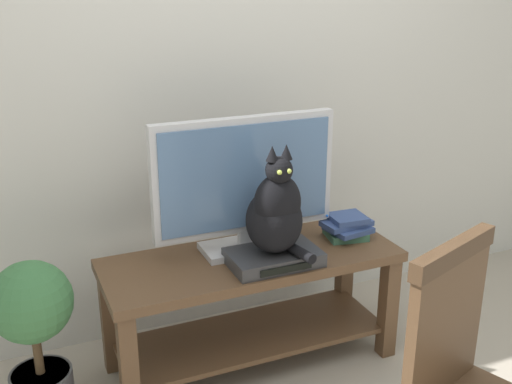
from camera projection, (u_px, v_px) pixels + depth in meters
back_wall at (222, 46)px, 2.94m from camera, size 7.00×0.12×2.80m
tv_stand at (252, 289)px, 2.80m from camera, size 1.32×0.50×0.54m
tv at (245, 182)px, 2.70m from camera, size 0.83×0.20×0.61m
media_box at (274, 257)px, 2.66m from camera, size 0.39×0.25×0.06m
cat at (276, 212)px, 2.58m from camera, size 0.24×0.31×0.48m
wooden_chair at (470, 382)px, 1.86m from camera, size 0.53×0.53×0.99m
book_stack at (347, 227)px, 2.92m from camera, size 0.24×0.20×0.11m
potted_plant at (35, 329)px, 2.44m from camera, size 0.32×0.32×0.69m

